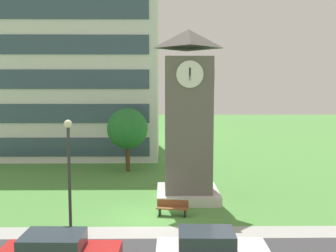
{
  "coord_description": "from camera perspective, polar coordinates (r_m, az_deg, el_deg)",
  "views": [
    {
      "loc": [
        0.94,
        -20.87,
        7.28
      ],
      "look_at": [
        1.27,
        4.75,
        4.68
      ],
      "focal_mm": 41.23,
      "sensor_mm": 36.0,
      "label": 1
    }
  ],
  "objects": [
    {
      "name": "ground_plane",
      "position": [
        22.13,
        -3.21,
        -13.43
      ],
      "size": [
        160.0,
        160.0,
        0.0
      ],
      "primitive_type": "plane",
      "color": "#4C893D"
    },
    {
      "name": "kerb_strip",
      "position": [
        20.12,
        -3.48,
        -15.43
      ],
      "size": [
        120.0,
        1.6,
        0.01
      ],
      "primitive_type": "cube",
      "color": "#9E9E99",
      "rests_on": "ground"
    },
    {
      "name": "office_building",
      "position": [
        43.38,
        -14.4,
        8.67
      ],
      "size": [
        19.2,
        11.59,
        19.2
      ],
      "color": "silver",
      "rests_on": "ground"
    },
    {
      "name": "clock_tower",
      "position": [
        24.79,
        2.97,
        0.23
      ],
      "size": [
        3.97,
        3.97,
        10.89
      ],
      "color": "#605B56",
      "rests_on": "ground"
    },
    {
      "name": "park_bench",
      "position": [
        22.35,
        0.67,
        -11.98
      ],
      "size": [
        1.85,
        0.76,
        0.88
      ],
      "color": "brown",
      "rests_on": "ground"
    },
    {
      "name": "street_lamp",
      "position": [
        18.0,
        -14.4,
        -6.13
      ],
      "size": [
        0.36,
        0.36,
        5.83
      ],
      "color": "#333338",
      "rests_on": "ground"
    },
    {
      "name": "tree_near_tower",
      "position": [
        33.28,
        -6.02,
        -0.4
      ],
      "size": [
        3.51,
        3.51,
        5.49
      ],
      "color": "#513823",
      "rests_on": "ground"
    },
    {
      "name": "parked_car_white",
      "position": [
        15.98,
        6.29,
        -17.94
      ],
      "size": [
        4.4,
        2.04,
        1.69
      ],
      "color": "silver",
      "rests_on": "ground"
    }
  ]
}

